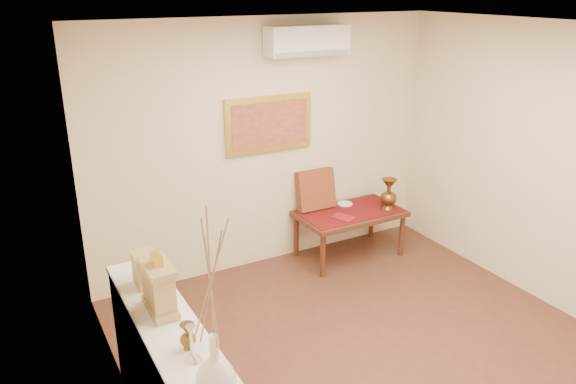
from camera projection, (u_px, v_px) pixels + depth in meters
floor at (392, 367)px, 4.67m from camera, size 4.50×4.50×0.00m
ceiling at (418, 31)px, 3.72m from camera, size 4.50×4.50×0.00m
wall_back at (268, 146)px, 6.05m from camera, size 4.00×0.02×2.70m
wall_left at (137, 282)px, 3.30m from camera, size 0.02×4.50×2.70m
wall_right at (576, 177)px, 5.09m from camera, size 0.02×4.50×2.70m
white_vase at (212, 316)px, 2.65m from camera, size 0.21×0.21×1.08m
candlestick at (192, 343)px, 3.16m from camera, size 0.11×0.11×0.22m
brass_urn_small at (187, 333)px, 3.26m from camera, size 0.10×0.10×0.21m
table_cloth at (350, 211)px, 6.40m from camera, size 1.14×0.59×0.01m
brass_urn_tall at (389, 191)px, 6.40m from camera, size 0.19×0.19×0.44m
plate at (345, 204)px, 6.60m from camera, size 0.18×0.18×0.01m
menu at (343, 217)px, 6.21m from camera, size 0.26×0.30×0.01m
cushion at (316, 190)px, 6.40m from camera, size 0.46×0.19×0.47m
mantel_clock at (159, 287)px, 3.62m from camera, size 0.17×0.36×0.41m
wooden_chest at (146, 269)px, 3.96m from camera, size 0.16×0.21×0.24m
low_table at (350, 217)px, 6.42m from camera, size 1.20×0.70×0.55m
painting at (269, 124)px, 5.94m from camera, size 1.00×0.06×0.60m
ac_unit at (308, 40)px, 5.73m from camera, size 0.90×0.25×0.30m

